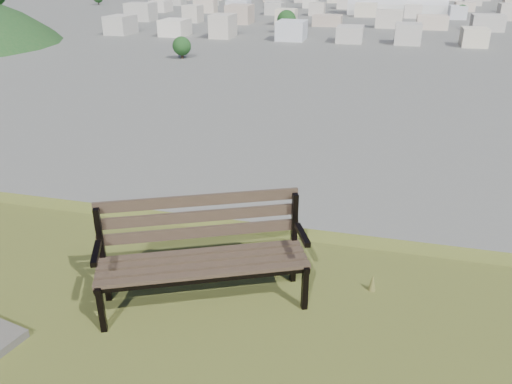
# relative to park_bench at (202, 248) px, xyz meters

# --- Properties ---
(park_bench) EXTENTS (2.01, 1.35, 1.01)m
(park_bench) POSITION_rel_park_bench_xyz_m (0.00, 0.00, 0.00)
(park_bench) COLOR #3D3023
(park_bench) RESTS_ON hilltop_mesa
(arena) EXTENTS (55.02, 23.35, 23.20)m
(arena) POSITION_rel_park_bench_xyz_m (5.34, 316.45, -20.10)
(arena) COLOR silver
(arena) RESTS_ON ground
(city_trees) EXTENTS (406.52, 387.20, 9.98)m
(city_trees) POSITION_rel_park_bench_xyz_m (-27.20, 316.33, -20.74)
(city_trees) COLOR #2F1F17
(city_trees) RESTS_ON ground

